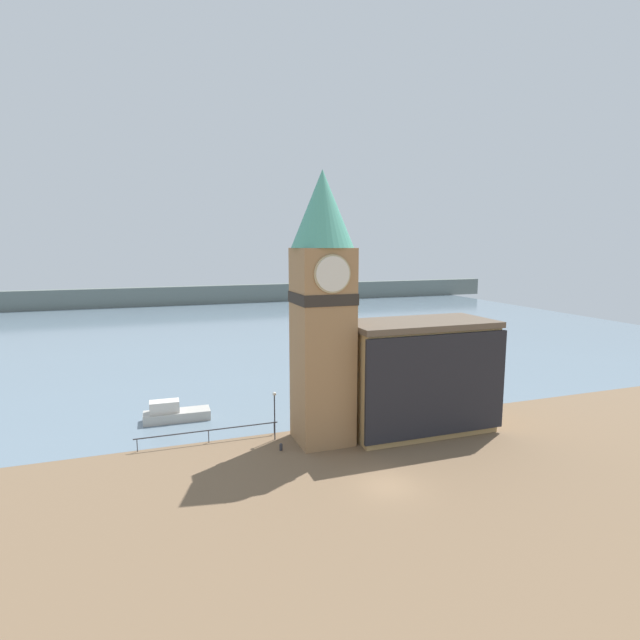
# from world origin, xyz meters

# --- Properties ---
(ground_plane) EXTENTS (160.00, 160.00, 0.00)m
(ground_plane) POSITION_xyz_m (0.00, 0.00, 0.00)
(ground_plane) COLOR brown
(water) EXTENTS (160.00, 120.00, 0.00)m
(water) POSITION_xyz_m (0.00, 71.90, -0.00)
(water) COLOR slate
(water) RESTS_ON ground_plane
(far_shoreline) EXTENTS (180.00, 3.00, 5.00)m
(far_shoreline) POSITION_xyz_m (0.00, 111.90, 2.50)
(far_shoreline) COLOR slate
(far_shoreline) RESTS_ON water
(pier_railing) EXTENTS (11.72, 0.08, 1.09)m
(pier_railing) POSITION_xyz_m (-10.55, 11.65, 0.96)
(pier_railing) COLOR #333338
(pier_railing) RESTS_ON ground_plane
(clock_tower) EXTENTS (5.00, 5.00, 22.00)m
(clock_tower) POSITION_xyz_m (-1.51, 8.99, 11.68)
(clock_tower) COLOR #9E754C
(clock_tower) RESTS_ON ground_plane
(pier_building) EXTENTS (13.00, 6.44, 9.74)m
(pier_building) POSITION_xyz_m (7.28, 8.49, 4.89)
(pier_building) COLOR tan
(pier_building) RESTS_ON ground_plane
(boat_near) EXTENTS (6.04, 2.17, 1.97)m
(boat_near) POSITION_xyz_m (-12.96, 18.04, 0.72)
(boat_near) COLOR #B7B2A8
(boat_near) RESTS_ON water
(mooring_bollard_near) EXTENTS (0.26, 0.26, 0.59)m
(mooring_bollard_near) POSITION_xyz_m (-5.33, 8.11, 0.32)
(mooring_bollard_near) COLOR #2D2D33
(mooring_bollard_near) RESTS_ON ground_plane
(lamp_post) EXTENTS (0.32, 0.32, 4.14)m
(lamp_post) POSITION_xyz_m (-5.23, 10.43, 2.88)
(lamp_post) COLOR #2D2D33
(lamp_post) RESTS_ON ground_plane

